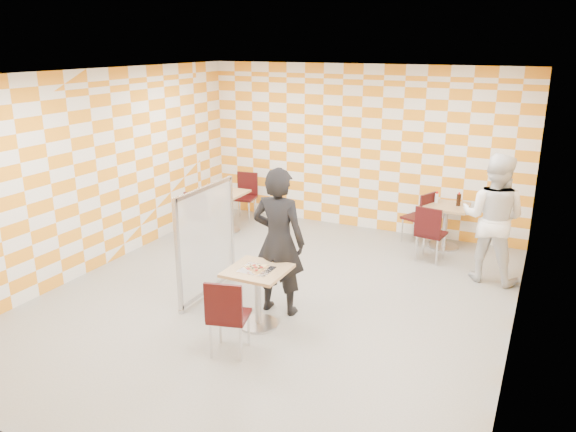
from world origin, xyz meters
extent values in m
plane|color=#979791|center=(0.00, 0.00, 0.00)|extent=(7.00, 7.00, 0.00)
plane|color=white|center=(0.00, 0.00, 3.00)|extent=(7.00, 7.00, 0.00)
plane|color=white|center=(0.00, 3.50, 1.50)|extent=(6.00, 0.00, 6.00)
plane|color=white|center=(-3.00, 0.00, 1.50)|extent=(0.00, 7.00, 7.00)
plane|color=white|center=(3.00, 0.00, 1.50)|extent=(0.00, 7.00, 7.00)
cube|color=tan|center=(0.14, -0.74, 0.73)|extent=(0.70, 0.70, 0.04)
cylinder|color=#A5A5AA|center=(0.14, -0.74, 0.37)|extent=(0.08, 0.08, 0.70)
cylinder|color=#A5A5AA|center=(0.14, -0.74, 0.01)|extent=(0.50, 0.50, 0.03)
cube|color=tan|center=(1.69, 3.05, 0.73)|extent=(0.70, 0.70, 0.04)
cylinder|color=#A5A5AA|center=(1.69, 3.05, 0.37)|extent=(0.08, 0.08, 0.70)
cylinder|color=#A5A5AA|center=(1.69, 3.05, 0.01)|extent=(0.50, 0.50, 0.03)
cube|color=tan|center=(-2.11, 2.19, 0.73)|extent=(0.70, 0.70, 0.04)
cylinder|color=#A5A5AA|center=(-2.11, 2.19, 0.37)|extent=(0.08, 0.08, 0.70)
cylinder|color=#A5A5AA|center=(-2.11, 2.19, 0.01)|extent=(0.50, 0.50, 0.03)
cube|color=black|center=(0.16, -1.44, 0.45)|extent=(0.51, 0.51, 0.04)
cube|color=black|center=(0.20, -1.63, 0.70)|extent=(0.42, 0.14, 0.45)
cylinder|color=silver|center=(0.28, -1.23, 0.21)|extent=(0.03, 0.03, 0.43)
cylinder|color=silver|center=(-0.05, -1.31, 0.21)|extent=(0.03, 0.03, 0.43)
cylinder|color=silver|center=(0.36, -1.56, 0.21)|extent=(0.03, 0.03, 0.43)
cylinder|color=silver|center=(0.03, -1.64, 0.21)|extent=(0.03, 0.03, 0.43)
cube|color=black|center=(1.60, 2.34, 0.45)|extent=(0.48, 0.48, 0.04)
cube|color=black|center=(1.57, 2.15, 0.70)|extent=(0.42, 0.10, 0.45)
cylinder|color=silver|center=(1.79, 2.49, 0.21)|extent=(0.03, 0.03, 0.43)
cylinder|color=silver|center=(1.46, 2.54, 0.21)|extent=(0.03, 0.03, 0.43)
cylinder|color=silver|center=(1.75, 2.15, 0.21)|extent=(0.03, 0.03, 0.43)
cylinder|color=silver|center=(1.41, 2.20, 0.21)|extent=(0.03, 0.03, 0.43)
cube|color=black|center=(1.20, 3.09, 0.45)|extent=(0.55, 0.55, 0.04)
cube|color=black|center=(1.38, 3.02, 0.70)|extent=(0.20, 0.40, 0.45)
cylinder|color=silver|center=(1.11, 3.32, 0.21)|extent=(0.03, 0.03, 0.43)
cylinder|color=silver|center=(0.98, 3.00, 0.21)|extent=(0.03, 0.03, 0.43)
cylinder|color=silver|center=(1.42, 3.19, 0.21)|extent=(0.03, 0.03, 0.43)
cylinder|color=silver|center=(1.29, 2.87, 0.21)|extent=(0.03, 0.03, 0.43)
cube|color=black|center=(-2.23, 1.56, 0.45)|extent=(0.49, 0.49, 0.04)
cube|color=black|center=(-2.19, 1.36, 0.70)|extent=(0.42, 0.11, 0.45)
cylinder|color=silver|center=(-2.09, 1.75, 0.21)|extent=(0.03, 0.03, 0.43)
cylinder|color=silver|center=(-2.42, 1.69, 0.21)|extent=(0.03, 0.03, 0.43)
cylinder|color=silver|center=(-2.03, 1.42, 0.21)|extent=(0.03, 0.03, 0.43)
cylinder|color=silver|center=(-2.36, 1.36, 0.21)|extent=(0.03, 0.03, 0.43)
cube|color=black|center=(-2.14, 2.91, 0.45)|extent=(0.47, 0.47, 0.04)
cube|color=black|center=(-2.17, 3.11, 0.70)|extent=(0.42, 0.09, 0.45)
cylinder|color=silver|center=(-2.29, 2.72, 0.21)|extent=(0.03, 0.03, 0.43)
cylinder|color=silver|center=(-1.95, 2.76, 0.21)|extent=(0.03, 0.03, 0.43)
cylinder|color=silver|center=(-2.33, 3.05, 0.21)|extent=(0.03, 0.03, 0.43)
cylinder|color=silver|center=(-1.99, 3.10, 0.21)|extent=(0.03, 0.03, 0.43)
cube|color=white|center=(-0.91, -0.24, 0.80)|extent=(0.02, 1.30, 1.40)
cube|color=#B2B2B7|center=(-0.91, -0.24, 1.52)|extent=(0.05, 1.30, 0.05)
cube|color=#B2B2B7|center=(-0.91, -0.24, 0.08)|extent=(0.05, 1.30, 0.05)
cube|color=#B2B2B7|center=(-0.91, -0.89, 0.80)|extent=(0.05, 0.05, 1.50)
cylinder|color=#B2B2B7|center=(-0.91, -0.89, 0.03)|extent=(0.08, 0.08, 0.05)
cube|color=#B2B2B7|center=(-0.91, 0.41, 0.80)|extent=(0.05, 0.05, 1.50)
cylinder|color=#B2B2B7|center=(-0.91, 0.41, 0.03)|extent=(0.08, 0.08, 0.05)
imported|color=black|center=(0.19, -0.27, 0.96)|extent=(0.72, 0.48, 1.92)
imported|color=white|center=(2.52, 1.97, 0.94)|extent=(1.01, 0.84, 1.89)
cube|color=silver|center=(0.14, -0.76, 0.75)|extent=(0.38, 0.34, 0.01)
cone|color=tan|center=(0.14, -0.76, 0.77)|extent=(0.40, 0.40, 0.02)
cone|color=#F2D88C|center=(0.14, -0.74, 0.78)|extent=(0.33, 0.33, 0.01)
cylinder|color=maroon|center=(0.08, -0.86, 0.79)|extent=(0.04, 0.04, 0.01)
cylinder|color=maroon|center=(0.19, -0.85, 0.79)|extent=(0.04, 0.04, 0.01)
cylinder|color=maroon|center=(0.14, -0.78, 0.79)|extent=(0.04, 0.04, 0.01)
cylinder|color=maroon|center=(0.09, -0.73, 0.79)|extent=(0.04, 0.04, 0.01)
cylinder|color=maroon|center=(0.20, -0.75, 0.79)|extent=(0.04, 0.04, 0.01)
torus|color=black|center=(0.19, -0.79, 0.79)|extent=(0.03, 0.03, 0.01)
torus|color=black|center=(0.12, -0.82, 0.79)|extent=(0.03, 0.03, 0.01)
torus|color=black|center=(0.16, -0.72, 0.79)|extent=(0.03, 0.03, 0.01)
torus|color=black|center=(0.07, -0.78, 0.79)|extent=(0.03, 0.03, 0.01)
cylinder|color=white|center=(1.50, 3.12, 0.83)|extent=(0.06, 0.06, 0.16)
cylinder|color=red|center=(1.50, 3.12, 0.93)|extent=(0.04, 0.04, 0.04)
cylinder|color=black|center=(1.87, 3.10, 0.85)|extent=(0.07, 0.07, 0.20)
cylinder|color=red|center=(1.87, 3.10, 0.96)|extent=(0.03, 0.03, 0.03)
camera|label=1|loc=(3.16, -6.23, 3.38)|focal=35.00mm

